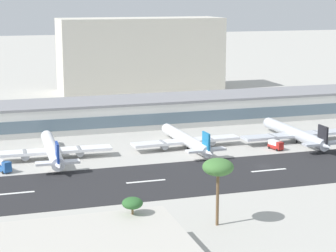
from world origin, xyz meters
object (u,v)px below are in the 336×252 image
object	(u,v)px
airliner_navy_tail_gate_0	(52,151)
airliner_blue_tail_gate_1	(187,141)
terminal_building	(147,111)
service_box_truck_1	(276,145)
airliner_black_tail_gate_2	(297,134)
distant_hotel_block	(141,54)
palm_tree_0	(218,168)
service_fuel_truck_0	(2,165)
palm_tree_1	(132,204)

from	to	relation	value
airliner_navy_tail_gate_0	airliner_blue_tail_gate_1	xyz separation A→B (m)	(48.20, 1.03, -0.15)
terminal_building	service_box_truck_1	world-z (taller)	terminal_building
airliner_navy_tail_gate_0	service_box_truck_1	world-z (taller)	airliner_navy_tail_gate_0
airliner_blue_tail_gate_1	service_box_truck_1	size ratio (longest dim) A/B	7.09
airliner_blue_tail_gate_1	service_box_truck_1	xyz separation A→B (m)	(29.90, -10.41, -1.23)
airliner_black_tail_gate_2	service_box_truck_1	distance (m)	14.40
distant_hotel_block	airliner_blue_tail_gate_1	world-z (taller)	distant_hotel_block
distant_hotel_block	palm_tree_0	distance (m)	219.50
airliner_navy_tail_gate_0	airliner_black_tail_gate_2	size ratio (longest dim) A/B	1.00
service_box_truck_1	airliner_black_tail_gate_2	bearing A→B (deg)	105.84
service_fuel_truck_0	service_box_truck_1	xyz separation A→B (m)	(95.03, -0.28, -0.24)
palm_tree_1	service_box_truck_1	bearing A→B (deg)	44.87
airliner_black_tail_gate_2	palm_tree_0	xyz separation A→B (m)	(-59.97, -70.46, 11.09)
palm_tree_0	palm_tree_1	world-z (taller)	palm_tree_0
distant_hotel_block	service_fuel_truck_0	size ratio (longest dim) A/B	10.68
terminal_building	airliner_navy_tail_gate_0	distance (m)	65.39
service_fuel_truck_0	service_box_truck_1	bearing A→B (deg)	64.33
terminal_building	service_fuel_truck_0	xyz separation A→B (m)	(-62.49, -55.95, -3.70)
terminal_building	palm_tree_0	world-z (taller)	palm_tree_0
terminal_building	palm_tree_1	world-z (taller)	terminal_building
terminal_building	airliner_navy_tail_gate_0	size ratio (longest dim) A/B	4.61
terminal_building	airliner_blue_tail_gate_1	bearing A→B (deg)	-86.70
terminal_building	palm_tree_0	distance (m)	120.65
airliner_navy_tail_gate_0	palm_tree_1	bearing A→B (deg)	-172.73
airliner_navy_tail_gate_0	terminal_building	bearing A→B (deg)	-42.66
distant_hotel_block	airliner_navy_tail_gate_0	world-z (taller)	distant_hotel_block
terminal_building	service_fuel_truck_0	size ratio (longest dim) A/B	24.99
distant_hotel_block	airliner_black_tail_gate_2	distance (m)	148.30
service_box_truck_1	palm_tree_1	distance (m)	99.32
airliner_navy_tail_gate_0	service_fuel_truck_0	xyz separation A→B (m)	(-16.93, -9.11, -1.14)
airliner_black_tail_gate_2	airliner_navy_tail_gate_0	bearing A→B (deg)	87.39
terminal_building	service_box_truck_1	bearing A→B (deg)	-59.94
distant_hotel_block	service_box_truck_1	bearing A→B (deg)	-86.43
terminal_building	palm_tree_0	xyz separation A→B (m)	(-15.09, -119.40, 8.54)
palm_tree_0	service_box_truck_1	bearing A→B (deg)	52.99
palm_tree_0	service_fuel_truck_0	bearing A→B (deg)	126.76
airliner_navy_tail_gate_0	service_box_truck_1	xyz separation A→B (m)	(78.10, -9.39, -1.38)
service_fuel_truck_0	palm_tree_0	bearing A→B (deg)	11.26
airliner_blue_tail_gate_1	airliner_black_tail_gate_2	xyz separation A→B (m)	(42.25, -3.13, 0.15)
distant_hotel_block	airliner_blue_tail_gate_1	bearing A→B (deg)	-98.14
terminal_building	distant_hotel_block	size ratio (longest dim) A/B	2.34
terminal_building	palm_tree_0	size ratio (longest dim) A/B	13.27
airliner_blue_tail_gate_1	service_fuel_truck_0	xyz separation A→B (m)	(-65.13, -10.14, -0.99)
palm_tree_0	palm_tree_1	bearing A→B (deg)	-163.52
airliner_blue_tail_gate_1	palm_tree_1	distance (m)	90.04
airliner_blue_tail_gate_1	airliner_black_tail_gate_2	bearing A→B (deg)	-97.25
distant_hotel_block	airliner_black_tail_gate_2	world-z (taller)	distant_hotel_block
service_fuel_truck_0	palm_tree_1	world-z (taller)	palm_tree_1
airliner_black_tail_gate_2	airliner_blue_tail_gate_1	bearing A→B (deg)	84.48
distant_hotel_block	palm_tree_0	xyz separation A→B (m)	(-38.10, -216.08, -6.50)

